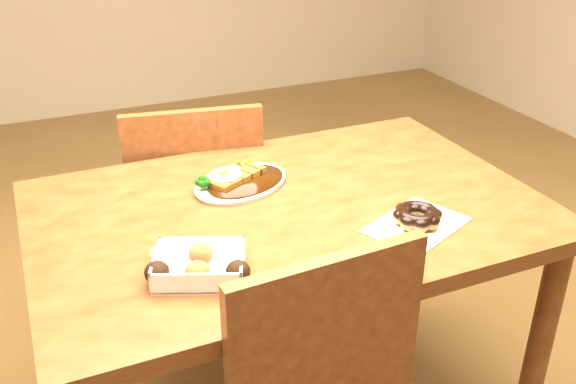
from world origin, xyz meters
name	(u,v)px	position (x,y,z in m)	size (l,w,h in m)	color
table	(289,241)	(0.00, 0.00, 0.65)	(1.20, 0.80, 0.75)	#4E280F
chair_far	(195,213)	(-0.09, 0.54, 0.48)	(0.49, 0.49, 0.87)	#4E280F
katsu_curry_plate	(239,181)	(-0.07, 0.15, 0.76)	(0.31, 0.27, 0.05)	white
donut_box	(197,265)	(-0.28, -0.20, 0.77)	(0.22, 0.19, 0.05)	white
pon_de_ring	(417,217)	(0.23, -0.20, 0.77)	(0.27, 0.23, 0.04)	silver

